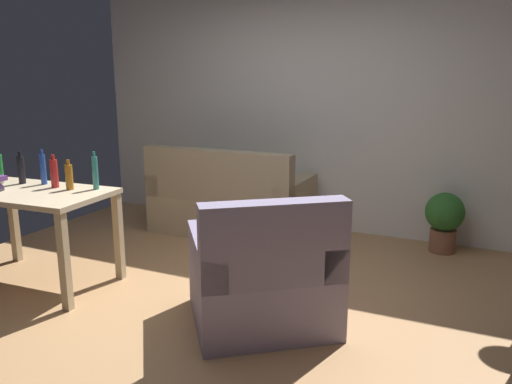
% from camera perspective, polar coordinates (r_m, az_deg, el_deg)
% --- Properties ---
extents(ground_plane, '(5.20, 4.40, 0.02)m').
position_cam_1_polar(ground_plane, '(3.81, -4.63, -12.64)').
color(ground_plane, tan).
extents(wall_rear, '(5.20, 0.10, 2.70)m').
position_cam_1_polar(wall_rear, '(5.46, 6.62, 9.96)').
color(wall_rear, silver).
rests_on(wall_rear, ground_plane).
extents(couch, '(1.61, 0.84, 0.92)m').
position_cam_1_polar(couch, '(5.34, -3.01, -1.38)').
color(couch, tan).
rests_on(couch, ground_plane).
extents(desk, '(1.24, 0.77, 0.76)m').
position_cam_1_polar(desk, '(4.33, -23.85, -1.28)').
color(desk, '#C6B28E').
rests_on(desk, ground_plane).
extents(potted_plant, '(0.36, 0.36, 0.57)m').
position_cam_1_polar(potted_plant, '(5.06, 20.43, -2.76)').
color(potted_plant, brown).
rests_on(potted_plant, ground_plane).
extents(armchair, '(1.22, 1.21, 0.92)m').
position_cam_1_polar(armchair, '(3.40, 0.85, -9.78)').
color(armchair, gray).
rests_on(armchair, ground_plane).
extents(bottle_dark, '(0.06, 0.06, 0.27)m').
position_cam_1_polar(bottle_dark, '(4.60, -24.90, 2.33)').
color(bottle_dark, black).
rests_on(bottle_dark, desk).
extents(bottle_blue, '(0.05, 0.05, 0.29)m').
position_cam_1_polar(bottle_blue, '(4.50, -22.85, 2.42)').
color(bottle_blue, '#2347A3').
rests_on(bottle_blue, desk).
extents(bottle_red, '(0.06, 0.06, 0.26)m').
position_cam_1_polar(bottle_red, '(4.33, -21.76, 1.99)').
color(bottle_red, '#AD2323').
rests_on(bottle_red, desk).
extents(bottle_amber, '(0.06, 0.06, 0.24)m').
position_cam_1_polar(bottle_amber, '(4.21, -20.29, 1.63)').
color(bottle_amber, '#9E6019').
rests_on(bottle_amber, desk).
extents(bottle_tall, '(0.05, 0.05, 0.30)m').
position_cam_1_polar(bottle_tall, '(4.15, -17.65, 2.11)').
color(bottle_tall, teal).
rests_on(bottle_tall, desk).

